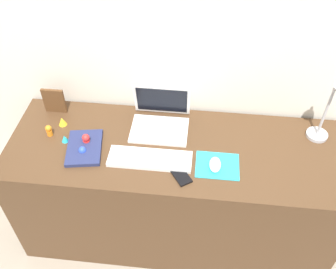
{
  "coord_description": "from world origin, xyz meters",
  "views": [
    {
      "loc": [
        0.11,
        -1.32,
        2.14
      ],
      "look_at": [
        -0.04,
        0.0,
        0.83
      ],
      "focal_mm": 40.45,
      "sensor_mm": 36.0,
      "label": 1
    }
  ],
  "objects_px": {
    "cell_phone": "(180,175)",
    "desk_lamp": "(327,114)",
    "mouse": "(215,165)",
    "toy_figurine_yellow": "(62,121)",
    "laptop": "(161,117)",
    "toy_figurine_orange": "(49,130)",
    "toy_figurine_red": "(86,139)",
    "picture_frame": "(54,101)",
    "toy_figurine_blue": "(82,150)",
    "toy_figurine_cyan": "(65,138)",
    "keyboard": "(150,159)",
    "notebook_pad": "(84,148)"
  },
  "relations": [
    {
      "from": "notebook_pad",
      "to": "toy_figurine_orange",
      "type": "distance_m",
      "value": 0.22
    },
    {
      "from": "toy_figurine_blue",
      "to": "keyboard",
      "type": "bearing_deg",
      "value": -1.77
    },
    {
      "from": "picture_frame",
      "to": "toy_figurine_blue",
      "type": "height_order",
      "value": "picture_frame"
    },
    {
      "from": "keyboard",
      "to": "mouse",
      "type": "height_order",
      "value": "mouse"
    },
    {
      "from": "keyboard",
      "to": "toy_figurine_red",
      "type": "distance_m",
      "value": 0.35
    },
    {
      "from": "toy_figurine_cyan",
      "to": "toy_figurine_red",
      "type": "bearing_deg",
      "value": -2.97
    },
    {
      "from": "mouse",
      "to": "laptop",
      "type": "bearing_deg",
      "value": 137.09
    },
    {
      "from": "toy_figurine_orange",
      "to": "toy_figurine_red",
      "type": "distance_m",
      "value": 0.21
    },
    {
      "from": "cell_phone",
      "to": "toy_figurine_blue",
      "type": "distance_m",
      "value": 0.5
    },
    {
      "from": "picture_frame",
      "to": "laptop",
      "type": "bearing_deg",
      "value": -4.04
    },
    {
      "from": "laptop",
      "to": "cell_phone",
      "type": "distance_m",
      "value": 0.37
    },
    {
      "from": "picture_frame",
      "to": "toy_figurine_yellow",
      "type": "bearing_deg",
      "value": -56.72
    },
    {
      "from": "toy_figurine_blue",
      "to": "toy_figurine_orange",
      "type": "height_order",
      "value": "toy_figurine_orange"
    },
    {
      "from": "keyboard",
      "to": "toy_figurine_orange",
      "type": "xyz_separation_m",
      "value": [
        -0.55,
        0.12,
        0.02
      ]
    },
    {
      "from": "laptop",
      "to": "keyboard",
      "type": "bearing_deg",
      "value": -94.3
    },
    {
      "from": "laptop",
      "to": "mouse",
      "type": "bearing_deg",
      "value": -42.91
    },
    {
      "from": "cell_phone",
      "to": "desk_lamp",
      "type": "relative_size",
      "value": 0.35
    },
    {
      "from": "picture_frame",
      "to": "toy_figurine_blue",
      "type": "bearing_deg",
      "value": -52.02
    },
    {
      "from": "toy_figurine_cyan",
      "to": "toy_figurine_red",
      "type": "relative_size",
      "value": 0.62
    },
    {
      "from": "mouse",
      "to": "cell_phone",
      "type": "bearing_deg",
      "value": -157.61
    },
    {
      "from": "cell_phone",
      "to": "mouse",
      "type": "bearing_deg",
      "value": -11.88
    },
    {
      "from": "toy_figurine_red",
      "to": "toy_figurine_yellow",
      "type": "bearing_deg",
      "value": 142.7
    },
    {
      "from": "keyboard",
      "to": "picture_frame",
      "type": "xyz_separation_m",
      "value": [
        -0.57,
        0.31,
        0.06
      ]
    },
    {
      "from": "laptop",
      "to": "desk_lamp",
      "type": "distance_m",
      "value": 0.83
    },
    {
      "from": "laptop",
      "to": "picture_frame",
      "type": "xyz_separation_m",
      "value": [
        -0.59,
        0.04,
        0.02
      ]
    },
    {
      "from": "notebook_pad",
      "to": "picture_frame",
      "type": "height_order",
      "value": "picture_frame"
    },
    {
      "from": "cell_phone",
      "to": "notebook_pad",
      "type": "bearing_deg",
      "value": 132.37
    },
    {
      "from": "toy_figurine_orange",
      "to": "toy_figurine_cyan",
      "type": "height_order",
      "value": "toy_figurine_orange"
    },
    {
      "from": "toy_figurine_blue",
      "to": "toy_figurine_orange",
      "type": "relative_size",
      "value": 0.66
    },
    {
      "from": "mouse",
      "to": "toy_figurine_cyan",
      "type": "height_order",
      "value": "toy_figurine_cyan"
    },
    {
      "from": "laptop",
      "to": "mouse",
      "type": "relative_size",
      "value": 3.12
    },
    {
      "from": "mouse",
      "to": "toy_figurine_yellow",
      "type": "bearing_deg",
      "value": 165.31
    },
    {
      "from": "mouse",
      "to": "toy_figurine_orange",
      "type": "xyz_separation_m",
      "value": [
        -0.86,
        0.13,
        0.01
      ]
    },
    {
      "from": "toy_figurine_yellow",
      "to": "laptop",
      "type": "bearing_deg",
      "value": 6.65
    },
    {
      "from": "cell_phone",
      "to": "desk_lamp",
      "type": "xyz_separation_m",
      "value": [
        0.69,
        0.32,
        0.17
      ]
    },
    {
      "from": "cell_phone",
      "to": "toy_figurine_blue",
      "type": "height_order",
      "value": "toy_figurine_blue"
    },
    {
      "from": "picture_frame",
      "to": "toy_figurine_cyan",
      "type": "height_order",
      "value": "picture_frame"
    },
    {
      "from": "toy_figurine_cyan",
      "to": "toy_figurine_yellow",
      "type": "bearing_deg",
      "value": 112.58
    },
    {
      "from": "toy_figurine_blue",
      "to": "cell_phone",
      "type": "bearing_deg",
      "value": -10.12
    },
    {
      "from": "desk_lamp",
      "to": "toy_figurine_yellow",
      "type": "height_order",
      "value": "desk_lamp"
    },
    {
      "from": "notebook_pad",
      "to": "toy_figurine_orange",
      "type": "xyz_separation_m",
      "value": [
        -0.21,
        0.08,
        0.02
      ]
    },
    {
      "from": "toy_figurine_blue",
      "to": "toy_figurine_cyan",
      "type": "bearing_deg",
      "value": 147.34
    },
    {
      "from": "laptop",
      "to": "toy_figurine_orange",
      "type": "xyz_separation_m",
      "value": [
        -0.57,
        -0.15,
        -0.02
      ]
    },
    {
      "from": "toy_figurine_cyan",
      "to": "toy_figurine_yellow",
      "type": "xyz_separation_m",
      "value": [
        -0.05,
        0.12,
        0.0
      ]
    },
    {
      "from": "mouse",
      "to": "toy_figurine_cyan",
      "type": "relative_size",
      "value": 2.44
    },
    {
      "from": "cell_phone",
      "to": "toy_figurine_yellow",
      "type": "height_order",
      "value": "toy_figurine_yellow"
    },
    {
      "from": "desk_lamp",
      "to": "toy_figurine_red",
      "type": "height_order",
      "value": "desk_lamp"
    },
    {
      "from": "toy_figurine_blue",
      "to": "toy_figurine_yellow",
      "type": "distance_m",
      "value": 0.25
    },
    {
      "from": "keyboard",
      "to": "mouse",
      "type": "relative_size",
      "value": 4.27
    },
    {
      "from": "mouse",
      "to": "notebook_pad",
      "type": "relative_size",
      "value": 0.4
    }
  ]
}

